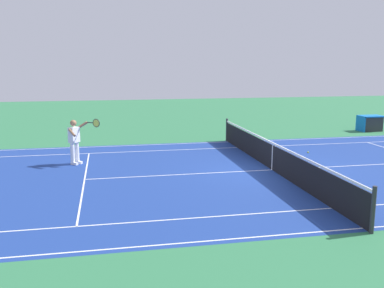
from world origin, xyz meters
TOP-DOWN VIEW (x-y plane):
  - ground_plane at (0.00, 0.00)m, footprint 60.00×60.00m
  - court_slab at (0.00, 0.00)m, footprint 24.20×11.40m
  - court_line_markings at (0.00, 0.00)m, footprint 23.85×11.05m
  - tennis_net at (0.00, 0.00)m, footprint 0.10×11.70m
  - tennis_player_near at (6.80, -2.27)m, footprint 1.16×0.75m
  - tennis_ball at (-2.55, -2.42)m, footprint 0.07×0.07m
  - equipment_cart_tarped at (-8.54, -7.19)m, footprint 1.25×0.84m

SIDE VIEW (x-z plane):
  - ground_plane at x=0.00m, z-range 0.00..0.00m
  - court_slab at x=0.00m, z-range 0.00..0.00m
  - court_line_markings at x=0.00m, z-range 0.00..0.01m
  - tennis_ball at x=-2.55m, z-range 0.00..0.07m
  - equipment_cart_tarped at x=-8.54m, z-range 0.01..0.86m
  - tennis_net at x=0.00m, z-range -0.05..1.03m
  - tennis_player_near at x=6.80m, z-range 0.08..1.78m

